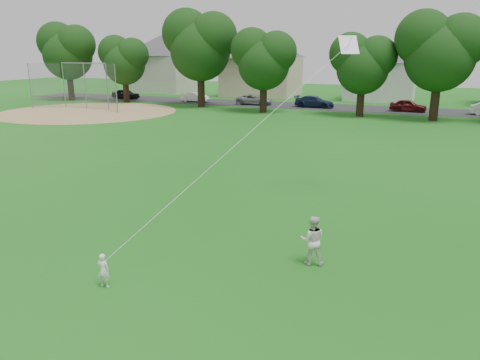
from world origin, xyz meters
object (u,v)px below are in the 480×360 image
at_px(toddler, 103,270).
at_px(baseball_backstop, 82,86).
at_px(older_boy, 312,240).
at_px(kite, 251,131).

relative_size(toddler, baseball_backstop, 0.09).
bearing_deg(older_boy, baseball_backstop, -55.59).
relative_size(kite, baseball_backstop, 1.13).
distance_m(toddler, older_boy, 5.79).
height_order(toddler, baseball_backstop, baseball_backstop).
bearing_deg(toddler, baseball_backstop, -54.94).
xyz_separation_m(older_boy, kite, (-2.60, 1.73, 2.71)).
xyz_separation_m(older_boy, baseball_backstop, (-32.38, 27.77, 1.67)).
bearing_deg(kite, toddler, -111.46).
height_order(older_boy, baseball_backstop, baseball_backstop).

